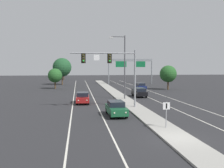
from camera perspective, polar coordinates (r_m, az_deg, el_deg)
The scene contains 18 objects.
ground_plane at distance 19.35m, azimuth 14.91°, elevation -12.09°, with size 260.00×260.00×0.00m, color #28282B.
median_island at distance 36.25m, azimuth 3.88°, elevation -4.28°, with size 2.40×110.00×0.15m, color #9E9B93.
lane_stripe_oncoming_center at distance 42.54m, azimuth -4.26°, elevation -3.13°, with size 0.14×100.00×0.01m, color silver.
lane_stripe_receding_center at distance 44.11m, azimuth 8.04°, elevation -2.90°, with size 0.14×100.00×0.01m, color silver.
edge_stripe_left at distance 42.47m, azimuth -8.71°, elevation -3.18°, with size 0.14×100.00×0.01m, color silver.
edge_stripe_right at distance 45.12m, azimuth 12.08°, elevation -2.80°, with size 0.14×100.00×0.01m, color silver.
overhead_signal_mast at distance 31.45m, azimuth 0.51°, elevation 4.14°, with size 8.24×0.44×7.20m.
median_sign_post at distance 21.76m, azimuth 12.23°, elevation -5.96°, with size 0.60×0.10×2.20m.
street_lamp_median at distance 39.91m, azimuth 2.60°, elevation 4.73°, with size 2.58×0.28×10.00m.
car_oncoming_green at distance 27.15m, azimuth 0.93°, elevation -5.51°, with size 1.93×4.51×1.58m.
car_oncoming_red at distance 36.38m, azimuth -6.69°, elevation -3.08°, with size 1.89×4.50×1.58m.
car_receding_black at distance 43.88m, azimuth 6.21°, elevation -1.85°, with size 1.91×4.51×1.58m.
car_receding_navy at distance 56.66m, azimuth 6.45°, elevation -0.51°, with size 1.88×4.50×1.58m.
highway_sign_gantry at distance 74.66m, azimuth 4.22°, elevation 4.71°, with size 13.28×0.42×7.50m.
tree_far_left_a at distance 72.74m, azimuth -11.28°, elevation 3.74°, with size 5.28×5.28×7.64m.
tree_far_right_a at distance 58.05m, azimuth 12.64°, elevation 2.25°, with size 3.80×3.80×5.49m.
tree_far_left_c at distance 60.29m, azimuth -12.81°, elevation 1.89°, with size 3.32×3.32×4.80m.
tree_far_left_b at distance 99.40m, azimuth -10.91°, elevation 3.19°, with size 4.13×4.13×5.98m.
Camera 1 is at (-7.24, -17.13, 5.35)m, focal length 40.26 mm.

